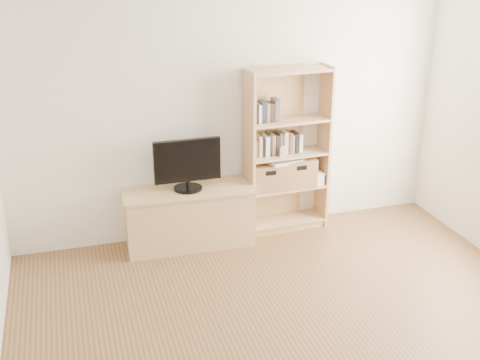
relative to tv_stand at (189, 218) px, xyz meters
name	(u,v)px	position (x,y,z in m)	size (l,w,h in m)	color
back_wall	(231,110)	(0.51, 0.24, 1.01)	(4.50, 0.02, 2.60)	silver
tv_stand	(189,218)	(0.00, 0.00, 0.00)	(1.26, 0.47, 0.58)	tan
bookshelf	(287,151)	(1.07, 0.08, 0.58)	(0.87, 0.31, 1.73)	tan
television	(187,165)	(0.00, 0.00, 0.57)	(0.66, 0.05, 0.52)	black
books_row_mid	(287,143)	(1.07, 0.10, 0.66)	(0.77, 0.15, 0.21)	beige
books_row_upper	(270,111)	(0.87, 0.09, 1.02)	(0.40, 0.15, 0.21)	beige
baby_monitor	(282,152)	(0.98, -0.02, 0.61)	(0.05, 0.03, 0.10)	white
basket_left	(266,176)	(0.84, 0.06, 0.33)	(0.35, 0.28, 0.28)	brown
basket_right	(296,171)	(1.17, 0.08, 0.34)	(0.37, 0.30, 0.30)	brown
laptop	(283,160)	(1.02, 0.06, 0.49)	(0.36, 0.25, 0.03)	white
magazine_stack	(312,177)	(1.37, 0.09, 0.25)	(0.17, 0.25, 0.11)	silver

